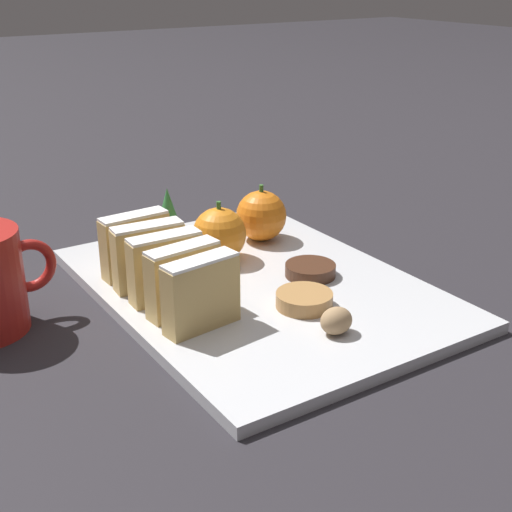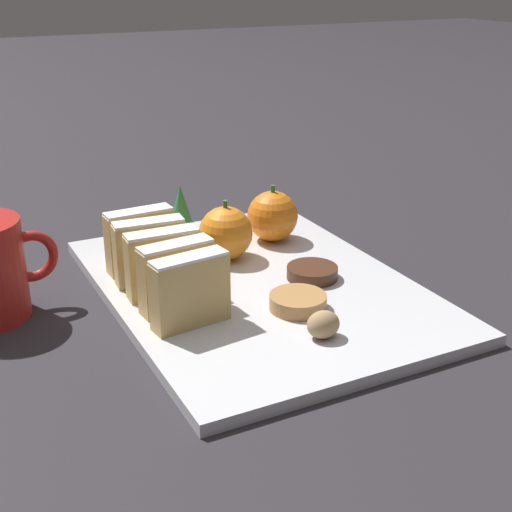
{
  "view_description": "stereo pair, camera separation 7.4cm",
  "coord_description": "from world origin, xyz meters",
  "px_view_note": "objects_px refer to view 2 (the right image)",
  "views": [
    {
      "loc": [
        -0.37,
        -0.57,
        0.32
      ],
      "look_at": [
        0.0,
        0.0,
        0.04
      ],
      "focal_mm": 50.0,
      "sensor_mm": 36.0,
      "label": 1
    },
    {
      "loc": [
        -0.31,
        -0.61,
        0.32
      ],
      "look_at": [
        0.0,
        0.0,
        0.04
      ],
      "focal_mm": 50.0,
      "sensor_mm": 36.0,
      "label": 2
    }
  ],
  "objects_px": {
    "orange_near": "(273,216)",
    "chocolate_cookie": "(312,272)",
    "walnut": "(326,324)",
    "orange_far": "(226,233)"
  },
  "relations": [
    {
      "from": "orange_near",
      "to": "chocolate_cookie",
      "type": "distance_m",
      "value": 0.12
    },
    {
      "from": "orange_near",
      "to": "walnut",
      "type": "relative_size",
      "value": 2.23
    },
    {
      "from": "orange_far",
      "to": "chocolate_cookie",
      "type": "height_order",
      "value": "orange_far"
    },
    {
      "from": "orange_near",
      "to": "walnut",
      "type": "xyz_separation_m",
      "value": [
        -0.07,
        -0.23,
        -0.02
      ]
    },
    {
      "from": "orange_far",
      "to": "chocolate_cookie",
      "type": "bearing_deg",
      "value": -58.05
    },
    {
      "from": "orange_near",
      "to": "walnut",
      "type": "height_order",
      "value": "orange_near"
    },
    {
      "from": "chocolate_cookie",
      "to": "orange_far",
      "type": "bearing_deg",
      "value": 121.95
    },
    {
      "from": "orange_near",
      "to": "orange_far",
      "type": "bearing_deg",
      "value": -159.87
    },
    {
      "from": "orange_far",
      "to": "chocolate_cookie",
      "type": "distance_m",
      "value": 0.11
    },
    {
      "from": "walnut",
      "to": "orange_near",
      "type": "bearing_deg",
      "value": 73.11
    }
  ]
}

